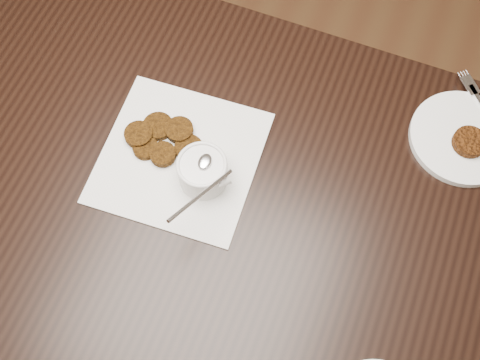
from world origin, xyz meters
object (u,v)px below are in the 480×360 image
at_px(plate_with_patty, 464,136).
at_px(sauce_ramekin, 201,164).
at_px(table, 181,231).
at_px(napkin, 180,157).

bearing_deg(plate_with_patty, sauce_ramekin, -148.82).
xyz_separation_m(table, plate_with_patty, (0.53, 0.28, 0.39)).
distance_m(table, sauce_ramekin, 0.45).
xyz_separation_m(napkin, plate_with_patty, (0.51, 0.25, 0.01)).
bearing_deg(plate_with_patty, napkin, -154.32).
distance_m(sauce_ramekin, plate_with_patty, 0.53).
height_order(table, sauce_ramekin, sauce_ramekin).
bearing_deg(napkin, sauce_ramekin, -22.47).
bearing_deg(sauce_ramekin, napkin, 157.53).
distance_m(table, napkin, 0.38).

